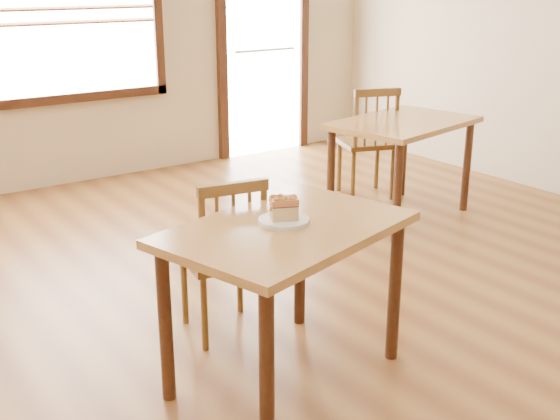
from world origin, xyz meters
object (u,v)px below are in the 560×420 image
object	(u,v)px
cafe_chair_second	(368,141)
cafe_table_second	(403,135)
cafe_table_main	(286,250)
cafe_chair_main	(225,255)
plate	(284,221)
cake_slice	(284,207)

from	to	relation	value
cafe_chair_second	cafe_table_second	bearing A→B (deg)	96.44
cafe_chair_second	cafe_table_main	bearing A→B (deg)	61.60
cafe_table_second	cafe_table_main	bearing A→B (deg)	-158.05
cafe_table_second	cafe_chair_second	bearing A→B (deg)	63.96
cafe_chair_second	cafe_chair_main	bearing A→B (deg)	52.63
plate	cake_slice	bearing A→B (deg)	-165.94
cafe_table_second	cafe_chair_second	xyz separation A→B (m)	(0.13, 0.52, -0.16)
cafe_table_main	cake_slice	world-z (taller)	cake_slice
cafe_table_second	plate	distance (m)	2.43
cafe_table_main	cafe_chair_main	xyz separation A→B (m)	(-0.01, 0.52, -0.20)
cafe_chair_main	cake_slice	distance (m)	0.62
cafe_chair_main	cafe_table_second	bearing A→B (deg)	-148.00
cafe_table_main	cake_slice	distance (m)	0.19
cafe_table_second	plate	xyz separation A→B (m)	(-2.03, -1.33, 0.12)
cafe_table_main	cafe_table_second	bearing A→B (deg)	18.54
cafe_chair_main	plate	bearing A→B (deg)	102.14
plate	cake_slice	world-z (taller)	cake_slice
cafe_chair_main	cake_slice	size ratio (longest dim) A/B	6.08
cafe_table_second	plate	world-z (taller)	plate
cafe_table_second	cafe_chair_second	world-z (taller)	cafe_chair_second
cake_slice	cafe_table_main	bearing A→B (deg)	-83.86
cafe_table_main	cafe_table_second	size ratio (longest dim) A/B	1.00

